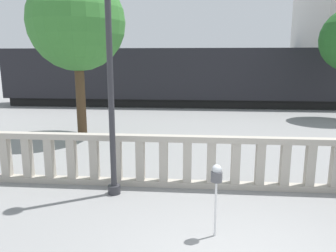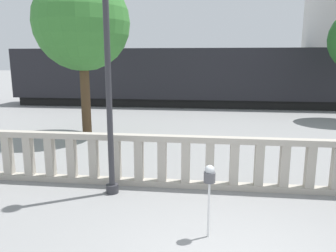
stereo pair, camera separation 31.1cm
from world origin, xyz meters
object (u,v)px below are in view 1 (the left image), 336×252
train_near (224,77)px  tree_left (77,23)px  parking_meter (216,178)px  train_far (188,71)px  lamppost (110,55)px

train_near → tree_left: (-6.21, -8.93, 2.43)m
parking_meter → train_far: 28.12m
lamppost → train_near: bearing=76.3°
tree_left → lamppost: bearing=-64.1°
train_far → tree_left: bearing=-99.8°
parking_meter → tree_left: size_ratio=0.21×
lamppost → train_far: lamppost is taller
parking_meter → tree_left: 9.25m
lamppost → parking_meter: (2.19, -1.64, -2.04)m
train_far → tree_left: (-3.61, -20.94, 2.54)m
train_near → tree_left: size_ratio=4.51×
parking_meter → train_near: bearing=85.2°
lamppost → train_far: bearing=88.0°
train_far → parking_meter: bearing=-87.4°
lamppost → tree_left: tree_left is taller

